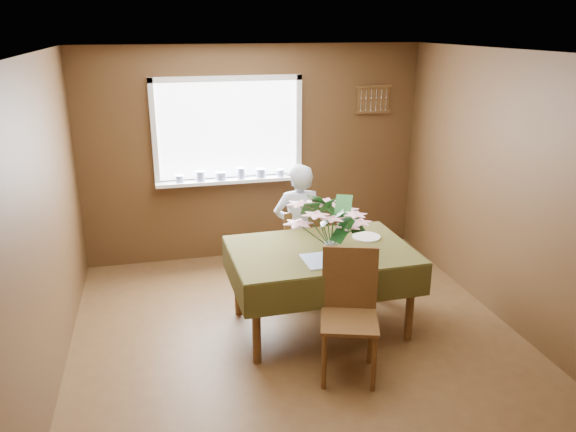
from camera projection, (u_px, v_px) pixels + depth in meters
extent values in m
plane|color=#4E331A|center=(303.00, 348.00, 4.94)|extent=(4.50, 4.50, 0.00)
plane|color=white|center=(305.00, 54.00, 4.13)|extent=(4.50, 4.50, 0.00)
plane|color=brown|center=(254.00, 154.00, 6.60)|extent=(4.00, 0.00, 4.00)
plane|color=brown|center=(437.00, 374.00, 2.46)|extent=(4.00, 0.00, 4.00)
plane|color=brown|center=(39.00, 235.00, 4.09)|extent=(0.00, 4.50, 4.50)
plane|color=brown|center=(521.00, 197.00, 4.98)|extent=(0.00, 4.50, 4.50)
cube|color=white|center=(228.00, 130.00, 6.42)|extent=(1.60, 0.01, 1.10)
cube|color=white|center=(227.00, 79.00, 6.22)|extent=(1.72, 0.06, 0.06)
cube|color=white|center=(230.00, 180.00, 6.60)|extent=(1.72, 0.06, 0.06)
cube|color=white|center=(154.00, 134.00, 6.23)|extent=(0.06, 0.06, 1.22)
cube|color=white|center=(299.00, 128.00, 6.59)|extent=(0.06, 0.06, 1.22)
cube|color=white|center=(231.00, 180.00, 6.53)|extent=(1.72, 0.20, 0.04)
cylinder|color=white|center=(180.00, 179.00, 6.36)|extent=(0.09, 0.09, 0.08)
cylinder|color=white|center=(200.00, 176.00, 6.41)|extent=(0.11, 0.11, 0.12)
cylinder|color=white|center=(221.00, 176.00, 6.47)|extent=(0.12, 0.12, 0.09)
cylinder|color=white|center=(241.00, 173.00, 6.51)|extent=(0.10, 0.10, 0.13)
cylinder|color=white|center=(261.00, 173.00, 6.57)|extent=(0.11, 0.11, 0.10)
cylinder|color=white|center=(280.00, 173.00, 6.62)|extent=(0.09, 0.09, 0.08)
cube|color=brown|center=(373.00, 99.00, 6.70)|extent=(0.40, 0.03, 0.30)
cube|color=brown|center=(374.00, 87.00, 6.64)|extent=(0.44, 0.04, 0.03)
cube|color=brown|center=(373.00, 112.00, 6.74)|extent=(0.44, 0.04, 0.03)
cylinder|color=brown|center=(256.00, 323.00, 4.62)|extent=(0.07, 0.07, 0.74)
cylinder|color=brown|center=(410.00, 303.00, 4.96)|extent=(0.07, 0.07, 0.74)
cylinder|color=brown|center=(238.00, 279.00, 5.42)|extent=(0.07, 0.07, 0.74)
cylinder|color=brown|center=(371.00, 264.00, 5.76)|extent=(0.07, 0.07, 0.74)
cube|color=brown|center=(321.00, 252.00, 5.06)|extent=(1.58, 1.08, 0.04)
cube|color=#322E12|center=(321.00, 249.00, 5.05)|extent=(1.64, 1.14, 0.01)
cube|color=#322E12|center=(342.00, 291.00, 4.60)|extent=(1.62, 0.05, 0.29)
cube|color=#322E12|center=(304.00, 243.00, 5.60)|extent=(1.62, 0.05, 0.29)
cube|color=#322E12|center=(233.00, 274.00, 4.90)|extent=(0.04, 1.10, 0.29)
cube|color=#322E12|center=(402.00, 256.00, 5.30)|extent=(0.04, 1.10, 0.29)
cube|color=#51ABE6|center=(330.00, 259.00, 4.81)|extent=(0.48, 0.35, 0.01)
cylinder|color=brown|center=(308.00, 260.00, 6.26)|extent=(0.04, 0.04, 0.42)
cylinder|color=brown|center=(279.00, 263.00, 6.18)|extent=(0.04, 0.04, 0.42)
cylinder|color=brown|center=(317.00, 272.00, 5.95)|extent=(0.04, 0.04, 0.42)
cylinder|color=brown|center=(287.00, 276.00, 5.87)|extent=(0.04, 0.04, 0.42)
cube|color=brown|center=(298.00, 249.00, 5.99)|extent=(0.39, 0.39, 0.03)
cube|color=brown|center=(303.00, 233.00, 5.75)|extent=(0.39, 0.04, 0.46)
cylinder|color=brown|center=(324.00, 362.00, 4.33)|extent=(0.04, 0.04, 0.48)
cylinder|color=brown|center=(374.00, 364.00, 4.30)|extent=(0.04, 0.04, 0.48)
cylinder|color=brown|center=(325.00, 336.00, 4.69)|extent=(0.04, 0.04, 0.48)
cylinder|color=brown|center=(371.00, 338.00, 4.66)|extent=(0.04, 0.04, 0.48)
cube|color=brown|center=(349.00, 321.00, 4.41)|extent=(0.56, 0.56, 0.03)
cube|color=brown|center=(350.00, 278.00, 4.51)|extent=(0.43, 0.16, 0.53)
imported|color=white|center=(298.00, 230.00, 5.76)|extent=(0.51, 0.34, 1.40)
cylinder|color=white|center=(331.00, 250.00, 4.83)|extent=(0.12, 0.12, 0.15)
cylinder|color=#33662D|center=(331.00, 237.00, 4.79)|extent=(0.07, 0.07, 0.11)
cylinder|color=white|center=(366.00, 237.00, 5.31)|extent=(0.32, 0.32, 0.01)
cube|color=silver|center=(344.00, 257.00, 4.84)|extent=(0.04, 0.24, 0.00)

